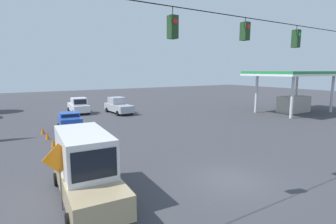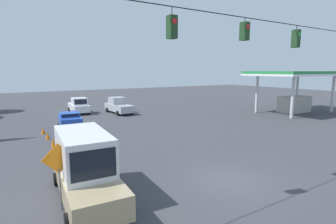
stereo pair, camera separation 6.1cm
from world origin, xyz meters
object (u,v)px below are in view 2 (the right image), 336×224
Objects in this scene: traffic_cone_third at (57,153)px; traffic_cone_fifth at (48,135)px; traffic_cone_second at (67,162)px; overhead_signal_span at (243,77)px; pickup_truck_silver_oncoming_deep at (119,106)px; pickup_truck_white_withflow_deep at (79,106)px; work_zone_sign at (59,164)px; traffic_cone_nearest at (77,180)px; box_truck_tan_parked_shoulder at (85,166)px; sedan_blue_withflow_far at (70,121)px; traffic_cone_fourth at (53,142)px; gas_station at (296,83)px; traffic_cone_farthest at (43,130)px.

traffic_cone_fifth is at bearing -91.17° from traffic_cone_third.
traffic_cone_second and traffic_cone_fifth have the same top height.
overhead_signal_span reaches higher than pickup_truck_silver_oncoming_deep.
traffic_cone_fifth is at bearing -64.28° from overhead_signal_span.
pickup_truck_white_withflow_deep is 26.31m from work_zone_sign.
traffic_cone_nearest and traffic_cone_third have the same top height.
box_truck_tan_parked_shoulder is 6.66m from traffic_cone_third.
traffic_cone_nearest is (2.24, 12.66, -0.62)m from sedan_blue_withflow_far.
traffic_cone_second is at bearing -103.47° from work_zone_sign.
traffic_cone_nearest is 1.00× the size of traffic_cone_fifth.
sedan_blue_withflow_far reaches higher than traffic_cone_fifth.
pickup_truck_white_withflow_deep is at bearing -109.56° from traffic_cone_fourth.
traffic_cone_fifth is (2.24, 2.06, -0.62)m from sedan_blue_withflow_far.
box_truck_tan_parked_shoulder is (5.47, 24.83, 0.49)m from pickup_truck_white_withflow_deep.
traffic_cone_fourth is (0.02, -9.37, -1.14)m from box_truck_tan_parked_shoulder.
traffic_cone_nearest is at bearing -29.75° from overhead_signal_span.
work_zone_sign is (1.16, 0.61, 0.52)m from box_truck_tan_parked_shoulder.
sedan_blue_withflow_far is 6.20× the size of traffic_cone_fourth.
traffic_cone_fourth is 0.05× the size of gas_station.
sedan_blue_withflow_far is at bearing -8.20° from gas_station.
traffic_cone_third is 2.82m from traffic_cone_fourth.
pickup_truck_silver_oncoming_deep is (-3.11, -24.61, -4.42)m from overhead_signal_span.
traffic_cone_nearest is at bearing 15.31° from gas_station.
traffic_cone_third is 5.39m from traffic_cone_fifth.
traffic_cone_fifth is (0.01, -10.60, 0.00)m from traffic_cone_nearest.
traffic_cone_farthest is (0.19, -14.21, -1.14)m from box_truck_tan_parked_shoulder.
traffic_cone_second is at bearing 60.38° from pickup_truck_silver_oncoming_deep.
traffic_cone_fourth is at bearing -93.75° from traffic_cone_third.
traffic_cone_fourth is at bearing 64.90° from sedan_blue_withflow_far.
box_truck_tan_parked_shoulder reaches higher than pickup_truck_white_withflow_deep.
pickup_truck_white_withflow_deep is 1.89× the size of work_zone_sign.
overhead_signal_span is 36.44× the size of traffic_cone_fifth.
overhead_signal_span reaches higher than gas_station.
traffic_cone_second is at bearing 90.20° from traffic_cone_fourth.
traffic_cone_third and traffic_cone_fifth have the same top height.
traffic_cone_nearest and traffic_cone_second have the same top height.
box_truck_tan_parked_shoulder reaches higher than pickup_truck_silver_oncoming_deep.
overhead_signal_span is 8.47× the size of work_zone_sign.
work_zone_sign is (1.07, 12.56, 1.66)m from traffic_cone_fifth.
pickup_truck_white_withflow_deep is 5.42m from pickup_truck_silver_oncoming_deep.
traffic_cone_fourth is (-0.18, -2.81, 0.00)m from traffic_cone_third.
work_zone_sign reaches higher than sedan_blue_withflow_far.
gas_station reaches higher than traffic_cone_farthest.
traffic_cone_nearest is 0.23× the size of work_zone_sign.
pickup_truck_silver_oncoming_deep is at bearing -134.91° from sedan_blue_withflow_far.
gas_station is at bearing 171.80° from sedan_blue_withflow_far.
traffic_cone_fourth is at bearing -89.80° from traffic_cone_second.
work_zone_sign is at bearing 85.13° from traffic_cone_fifth.
traffic_cone_second is at bearing -89.98° from box_truck_tan_parked_shoulder.
traffic_cone_fourth is (10.08, 12.57, -0.65)m from pickup_truck_silver_oncoming_deep.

